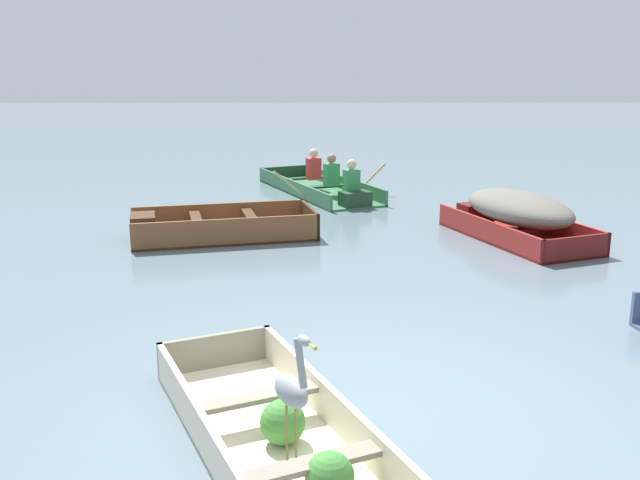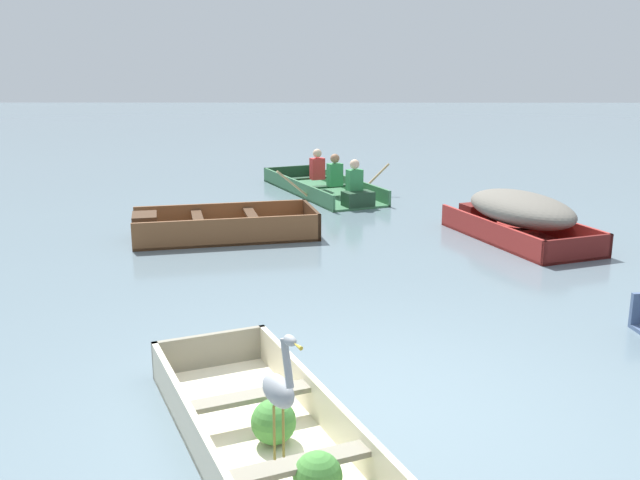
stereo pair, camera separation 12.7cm
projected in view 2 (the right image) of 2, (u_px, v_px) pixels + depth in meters
The scene contains 6 objects.
ground_plane at pixel (360, 405), 5.65m from camera, with size 80.00×80.00×0.00m, color slate.
dinghy_cream_foreground at pixel (282, 454), 4.71m from camera, with size 2.24×3.38×0.36m.
skiff_red_mid_moored at pixel (519, 213), 10.71m from camera, with size 2.01×2.86×0.73m.
skiff_wooden_brown_far_moored at pixel (216, 228), 10.93m from camera, with size 2.96×1.80×0.41m.
rowboat_green_with_crew at pixel (326, 186), 14.31m from camera, with size 2.67×3.83×0.88m.
heron_on_dinghy at pixel (279, 388), 4.11m from camera, with size 0.29×0.43×0.84m.
Camera 2 is at (-0.29, -5.15, 2.67)m, focal length 40.00 mm.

